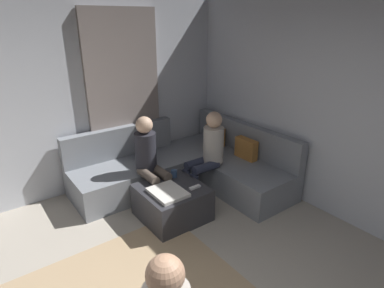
% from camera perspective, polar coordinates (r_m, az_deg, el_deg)
% --- Properties ---
extents(wall_back, '(6.00, 0.12, 2.70)m').
position_cam_1_polar(wall_back, '(4.01, 30.41, 3.87)').
color(wall_back, silver).
rests_on(wall_back, ground_plane).
extents(wall_left, '(0.12, 6.00, 2.70)m').
position_cam_1_polar(wall_left, '(4.56, -27.48, 6.25)').
color(wall_left, silver).
rests_on(wall_left, ground_plane).
extents(curtain_panel, '(0.06, 1.10, 2.50)m').
position_cam_1_polar(curtain_panel, '(4.85, -11.84, 7.79)').
color(curtain_panel, gray).
rests_on(curtain_panel, ground_plane).
extents(sectional_couch, '(2.10, 2.55, 0.87)m').
position_cam_1_polar(sectional_couch, '(4.82, -0.82, -4.08)').
color(sectional_couch, gray).
rests_on(sectional_couch, ground_plane).
extents(ottoman, '(0.76, 0.76, 0.42)m').
position_cam_1_polar(ottoman, '(4.09, -3.53, -10.26)').
color(ottoman, '#333338').
rests_on(ottoman, ground_plane).
extents(folded_blanket, '(0.44, 0.36, 0.04)m').
position_cam_1_polar(folded_blanket, '(3.85, -4.30, -8.53)').
color(folded_blanket, white).
rests_on(folded_blanket, ottoman).
extents(coffee_mug, '(0.08, 0.08, 0.10)m').
position_cam_1_polar(coffee_mug, '(4.21, -3.20, -5.24)').
color(coffee_mug, '#334C72').
rests_on(coffee_mug, ottoman).
extents(game_remote, '(0.05, 0.15, 0.02)m').
position_cam_1_polar(game_remote, '(3.96, 0.52, -7.65)').
color(game_remote, white).
rests_on(game_remote, ottoman).
extents(person_on_couch_back, '(0.30, 0.60, 1.20)m').
position_cam_1_polar(person_on_couch_back, '(4.40, 2.82, -1.30)').
color(person_on_couch_back, '#2D3347').
rests_on(person_on_couch_back, ground_plane).
extents(person_on_couch_side, '(0.60, 0.30, 1.20)m').
position_cam_1_polar(person_on_couch_side, '(4.21, -7.50, -2.59)').
color(person_on_couch_side, brown).
rests_on(person_on_couch_side, ground_plane).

